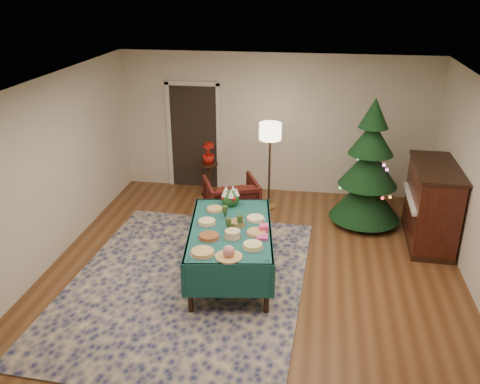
% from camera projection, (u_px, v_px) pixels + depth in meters
% --- Properties ---
extents(room_shell, '(7.00, 7.00, 7.00)m').
position_uv_depth(room_shell, '(250.00, 197.00, 6.55)').
color(room_shell, '#593319').
rests_on(room_shell, ground).
extents(doorway, '(1.08, 0.04, 2.16)m').
position_uv_depth(doorway, '(194.00, 134.00, 10.04)').
color(doorway, black).
rests_on(doorway, ground).
extents(rug, '(3.39, 4.34, 0.02)m').
position_uv_depth(rug, '(186.00, 283.00, 7.11)').
color(rug, '#141B4C').
rests_on(rug, ground).
extents(buffet_table, '(1.41, 2.11, 0.77)m').
position_uv_depth(buffet_table, '(230.00, 237.00, 7.08)').
color(buffet_table, black).
rests_on(buffet_table, ground).
extents(platter_0, '(0.33, 0.33, 0.05)m').
position_uv_depth(platter_0, '(202.00, 252.00, 6.35)').
color(platter_0, silver).
rests_on(platter_0, buffet_table).
extents(platter_1, '(0.35, 0.35, 0.17)m').
position_uv_depth(platter_1, '(229.00, 253.00, 6.25)').
color(platter_1, silver).
rests_on(platter_1, buffet_table).
extents(platter_2, '(0.29, 0.29, 0.06)m').
position_uv_depth(platter_2, '(253.00, 246.00, 6.48)').
color(platter_2, silver).
rests_on(platter_2, buffet_table).
extents(platter_3, '(0.30, 0.30, 0.05)m').
position_uv_depth(platter_3, '(209.00, 237.00, 6.73)').
color(platter_3, silver).
rests_on(platter_3, buffet_table).
extents(platter_4, '(0.24, 0.24, 0.10)m').
position_uv_depth(platter_4, '(232.00, 234.00, 6.73)').
color(platter_4, silver).
rests_on(platter_4, buffet_table).
extents(platter_5, '(0.30, 0.30, 0.04)m').
position_uv_depth(platter_5, '(257.00, 232.00, 6.85)').
color(platter_5, silver).
rests_on(platter_5, buffet_table).
extents(platter_6, '(0.28, 0.28, 0.05)m').
position_uv_depth(platter_6, '(207.00, 222.00, 7.13)').
color(platter_6, silver).
rests_on(platter_6, buffet_table).
extents(platter_7, '(0.26, 0.26, 0.07)m').
position_uv_depth(platter_7, '(236.00, 223.00, 7.07)').
color(platter_7, silver).
rests_on(platter_7, buffet_table).
extents(platter_8, '(0.29, 0.29, 0.04)m').
position_uv_depth(platter_8, '(255.00, 218.00, 7.24)').
color(platter_8, silver).
rests_on(platter_8, buffet_table).
extents(platter_9, '(0.27, 0.27, 0.04)m').
position_uv_depth(platter_9, '(215.00, 209.00, 7.53)').
color(platter_9, silver).
rests_on(platter_9, buffet_table).
extents(goblet_0, '(0.08, 0.08, 0.18)m').
position_uv_depth(goblet_0, '(225.00, 211.00, 7.28)').
color(goblet_0, '#2D471E').
rests_on(goblet_0, buffet_table).
extents(goblet_1, '(0.08, 0.08, 0.18)m').
position_uv_depth(goblet_1, '(240.00, 221.00, 6.99)').
color(goblet_1, '#2D471E').
rests_on(goblet_1, buffet_table).
extents(goblet_2, '(0.08, 0.08, 0.18)m').
position_uv_depth(goblet_2, '(228.00, 224.00, 6.91)').
color(goblet_2, '#2D471E').
rests_on(goblet_2, buffet_table).
extents(napkin_stack, '(0.17, 0.17, 0.04)m').
position_uv_depth(napkin_stack, '(262.00, 237.00, 6.72)').
color(napkin_stack, '#D53B8A').
rests_on(napkin_stack, buffet_table).
extents(gift_box, '(0.14, 0.14, 0.10)m').
position_uv_depth(gift_box, '(264.00, 228.00, 6.89)').
color(gift_box, '#E64070').
rests_on(gift_box, buffet_table).
extents(centerpiece, '(0.28, 0.28, 0.32)m').
position_uv_depth(centerpiece, '(230.00, 197.00, 7.67)').
color(centerpiece, '#1E4C1E').
rests_on(centerpiece, buffet_table).
extents(armchair, '(1.09, 1.06, 0.88)m').
position_uv_depth(armchair, '(231.00, 199.00, 8.75)').
color(armchair, '#3D110D').
rests_on(armchair, ground).
extents(floor_lamp, '(0.39, 0.39, 1.61)m').
position_uv_depth(floor_lamp, '(270.00, 137.00, 8.94)').
color(floor_lamp, '#A57F3F').
rests_on(floor_lamp, ground).
extents(side_table, '(0.36, 0.36, 0.65)m').
position_uv_depth(side_table, '(209.00, 179.00, 9.91)').
color(side_table, black).
rests_on(side_table, ground).
extents(potted_plant, '(0.24, 0.42, 0.24)m').
position_uv_depth(potted_plant, '(208.00, 158.00, 9.74)').
color(potted_plant, '#A3130B').
rests_on(potted_plant, side_table).
extents(christmas_tree, '(1.28, 1.28, 2.21)m').
position_uv_depth(christmas_tree, '(369.00, 169.00, 8.50)').
color(christmas_tree, black).
rests_on(christmas_tree, ground).
extents(piano, '(0.75, 1.52, 1.29)m').
position_uv_depth(piano, '(431.00, 205.00, 8.03)').
color(piano, black).
rests_on(piano, ground).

